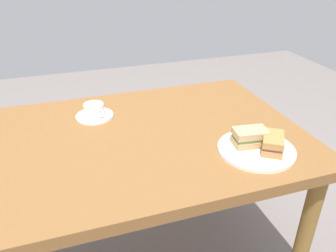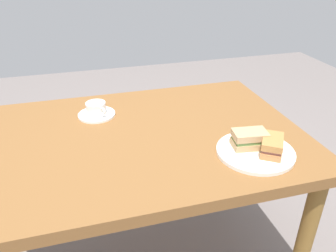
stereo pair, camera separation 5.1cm
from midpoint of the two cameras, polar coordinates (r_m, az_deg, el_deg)
The scene contains 7 objects.
dining_table at distance 1.37m, azimuth -4.05°, elevation -4.59°, with size 1.32×0.89×0.72m.
sandwich_plate at distance 1.25m, azimuth 15.91°, elevation -4.28°, with size 0.28×0.28×0.01m, color white.
sandwich_front at distance 1.25m, azimuth 14.97°, elevation -2.19°, with size 0.13×0.09×0.06m.
sandwich_back at distance 1.23m, azimuth 18.59°, elevation -3.22°, with size 0.12×0.14×0.06m.
coffee_saucer at distance 1.50m, azimuth -11.20°, elevation 1.94°, with size 0.16×0.16×0.01m, color white.
coffee_cup at distance 1.48m, azimuth -11.28°, elevation 3.06°, with size 0.09×0.10×0.05m.
spoon at distance 1.56m, azimuth -11.66°, elevation 3.40°, with size 0.02×0.10×0.01m.
Camera 2 is at (0.19, 1.13, 1.38)m, focal length 35.45 mm.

